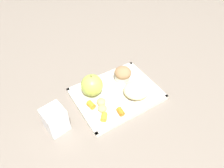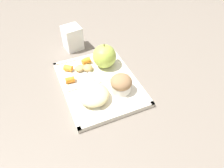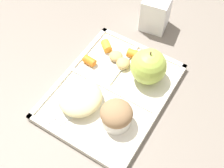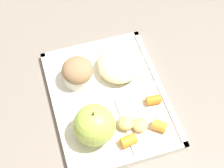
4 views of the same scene
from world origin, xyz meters
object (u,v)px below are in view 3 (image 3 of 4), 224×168
(plastic_fork, at_px, (71,113))
(milk_carton, at_px, (156,13))
(bran_muffin, at_px, (116,115))
(lunch_tray, at_px, (111,92))
(green_apple, at_px, (148,66))

(plastic_fork, bearing_deg, milk_carton, 175.70)
(bran_muffin, relative_size, milk_carton, 0.73)
(bran_muffin, bearing_deg, lunch_tray, -140.71)
(bran_muffin, distance_m, plastic_fork, 0.11)
(green_apple, height_order, bran_muffin, green_apple)
(bran_muffin, bearing_deg, milk_carton, -167.50)
(plastic_fork, xyz_separation_m, milk_carton, (-0.36, 0.03, 0.04))
(lunch_tray, distance_m, green_apple, 0.11)
(green_apple, height_order, milk_carton, green_apple)
(milk_carton, bearing_deg, plastic_fork, -13.11)
(plastic_fork, bearing_deg, green_apple, 151.47)
(lunch_tray, relative_size, green_apple, 3.43)
(green_apple, relative_size, milk_carton, 0.97)
(lunch_tray, xyz_separation_m, milk_carton, (-0.26, -0.02, 0.04))
(plastic_fork, height_order, milk_carton, milk_carton)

